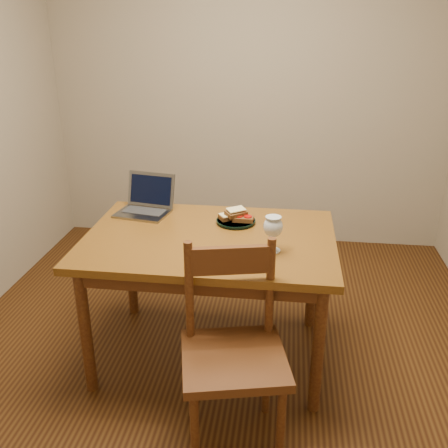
# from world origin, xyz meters

# --- Properties ---
(floor) EXTENTS (3.20, 3.20, 0.02)m
(floor) POSITION_xyz_m (0.00, 0.00, -0.01)
(floor) COLOR black
(floor) RESTS_ON ground
(back_wall) EXTENTS (3.20, 0.02, 2.60)m
(back_wall) POSITION_xyz_m (0.00, 1.61, 1.30)
(back_wall) COLOR gray
(back_wall) RESTS_ON floor
(front_wall) EXTENTS (3.20, 0.02, 2.60)m
(front_wall) POSITION_xyz_m (0.00, -1.61, 1.30)
(front_wall) COLOR gray
(front_wall) RESTS_ON floor
(table) EXTENTS (1.30, 0.90, 0.74)m
(table) POSITION_xyz_m (-0.06, -0.09, 0.65)
(table) COLOR #55300E
(table) RESTS_ON floor
(chair) EXTENTS (0.52, 0.51, 0.47)m
(chair) POSITION_xyz_m (0.14, -0.68, 0.51)
(chair) COLOR #38170B
(chair) RESTS_ON floor
(plate) EXTENTS (0.22, 0.22, 0.02)m
(plate) POSITION_xyz_m (0.06, 0.11, 0.75)
(plate) COLOR black
(plate) RESTS_ON table
(sandwich_cheese) EXTENTS (0.13, 0.11, 0.03)m
(sandwich_cheese) POSITION_xyz_m (0.02, 0.12, 0.78)
(sandwich_cheese) COLOR #381E0C
(sandwich_cheese) RESTS_ON plate
(sandwich_tomato) EXTENTS (0.11, 0.07, 0.03)m
(sandwich_tomato) POSITION_xyz_m (0.10, 0.10, 0.78)
(sandwich_tomato) COLOR #381E0C
(sandwich_tomato) RESTS_ON plate
(sandwich_top) EXTENTS (0.13, 0.13, 0.04)m
(sandwich_top) POSITION_xyz_m (0.06, 0.12, 0.80)
(sandwich_top) COLOR #381E0C
(sandwich_top) RESTS_ON plate
(milk_glass) EXTENTS (0.09, 0.09, 0.18)m
(milk_glass) POSITION_xyz_m (0.28, -0.22, 0.83)
(milk_glass) COLOR white
(milk_glass) RESTS_ON table
(laptop) EXTENTS (0.33, 0.31, 0.21)m
(laptop) POSITION_xyz_m (-0.48, 0.23, 0.80)
(laptop) COLOR slate
(laptop) RESTS_ON table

